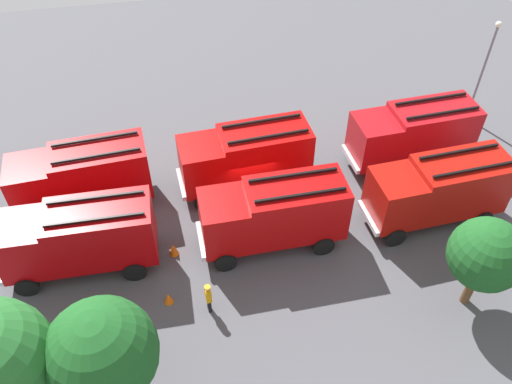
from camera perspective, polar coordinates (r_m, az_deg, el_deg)
name	(u,v)px	position (r m, az deg, el deg)	size (l,w,h in m)	color
ground_plane	(256,210)	(28.26, 0.00, -2.03)	(55.31, 55.31, 0.00)	#4C4C51
fire_truck_0	(413,133)	(31.14, 16.80, 6.23)	(7.31, 3.04, 3.88)	#AB0F15
fire_truck_1	(246,156)	(28.23, -1.11, 3.93)	(7.33, 3.10, 3.88)	#B70807
fire_truck_2	(82,176)	(28.55, -18.52, 1.72)	(7.34, 3.14, 3.88)	#AB080B
fire_truck_3	(439,189)	(27.94, 19.34, 0.35)	(7.32, 3.07, 3.88)	#A90F09
fire_truck_4	(274,213)	(25.19, 1.98, -2.29)	(7.22, 2.79, 3.88)	#B20808
fire_truck_5	(79,236)	(25.52, -18.75, -4.61)	(7.25, 2.87, 3.88)	#AF0508
firefighter_1	(208,297)	(23.64, -5.22, -11.35)	(0.29, 0.44, 1.76)	black
tree_1	(486,255)	(23.96, 23.85, -6.30)	(3.22, 3.22, 4.98)	brown
tree_2	(102,354)	(19.31, -16.51, -16.59)	(3.94, 3.94, 6.11)	brown
traffic_cone_0	(73,235)	(28.29, -19.39, -4.43)	(0.42, 0.42, 0.59)	#F2600C
traffic_cone_1	(168,298)	(24.67, -9.57, -11.36)	(0.43, 0.43, 0.61)	#F2600C
traffic_cone_2	(174,249)	(26.34, -8.98, -6.22)	(0.47, 0.47, 0.68)	#F2600C
lamppost	(485,65)	(35.24, 23.71, 12.59)	(0.36, 0.36, 6.73)	slate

